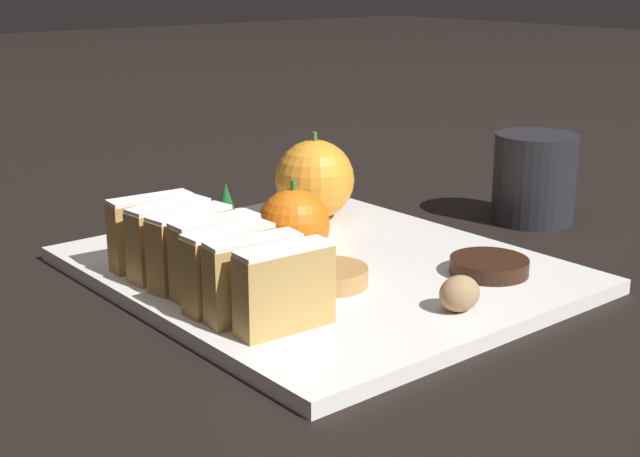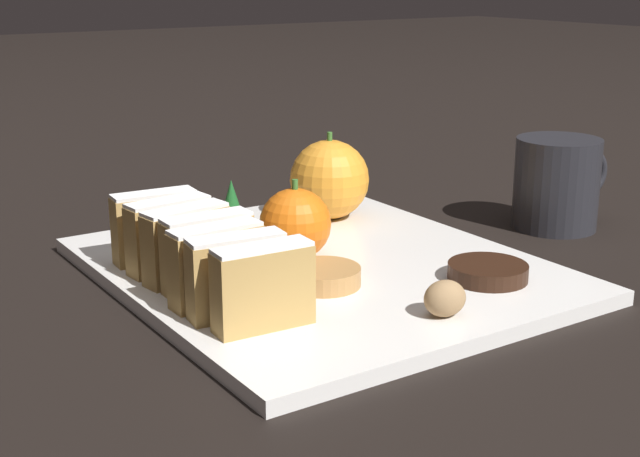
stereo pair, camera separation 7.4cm
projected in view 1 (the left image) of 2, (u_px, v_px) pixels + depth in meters
The scene contains 16 objects.
ground_plane at pixel (320, 276), 0.75m from camera, with size 6.00×6.00×0.00m, color black.
serving_platter at pixel (320, 269), 0.75m from camera, with size 0.33×0.38×0.01m.
stollen_slice_front at pixel (285, 289), 0.60m from camera, with size 0.07×0.03×0.06m.
stollen_slice_second at pixel (254, 279), 0.62m from camera, with size 0.07×0.03×0.06m.
stollen_slice_third at pixel (229, 268), 0.64m from camera, with size 0.07×0.02×0.06m.
stollen_slice_fourth at pixel (216, 256), 0.67m from camera, with size 0.07×0.02×0.06m.
stollen_slice_fifth at pixel (191, 248), 0.69m from camera, with size 0.07×0.03×0.06m.
stollen_slice_sixth at pixel (170, 240), 0.71m from camera, with size 0.07×0.03×0.06m.
stollen_slice_back at pixel (152, 232), 0.73m from camera, with size 0.07×0.03×0.06m.
orange_near at pixel (294, 225), 0.75m from camera, with size 0.06×0.06×0.07m.
orange_far at pixel (315, 179), 0.87m from camera, with size 0.08×0.08×0.09m.
walnut at pixel (459, 293), 0.64m from camera, with size 0.03×0.03×0.03m.
chocolate_cookie at pixel (489, 266), 0.72m from camera, with size 0.06×0.06×0.01m.
gingerbread_cookie at pixel (330, 276), 0.69m from camera, with size 0.06×0.06×0.01m.
evergreen_sprig at pixel (226, 217), 0.77m from camera, with size 0.04×0.04×0.06m.
coffee_mug at pixel (535, 178), 0.90m from camera, with size 0.11×0.08×0.09m.
Camera 1 is at (-0.45, -0.55, 0.25)m, focal length 50.00 mm.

